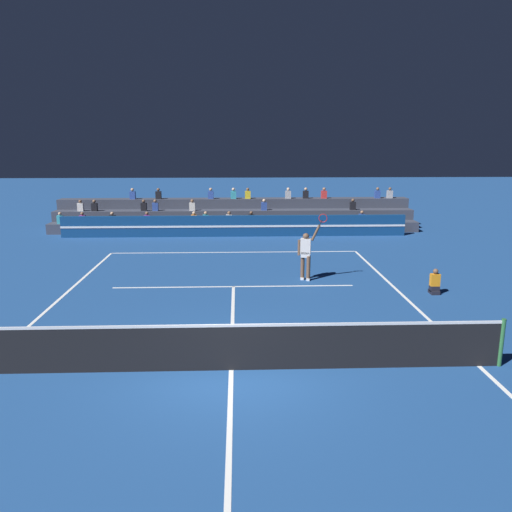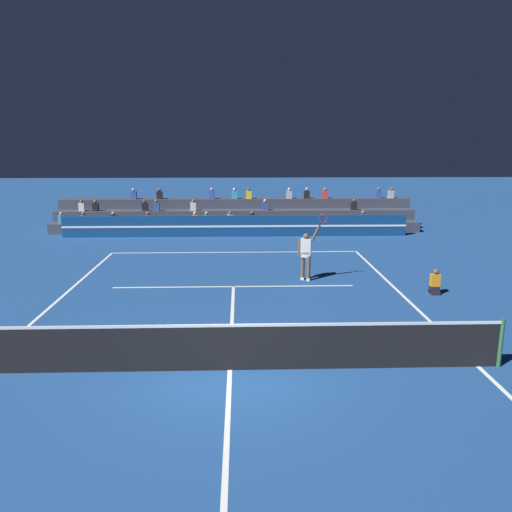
% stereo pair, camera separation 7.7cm
% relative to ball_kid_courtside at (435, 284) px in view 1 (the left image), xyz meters
% --- Properties ---
extents(ground_plane, '(120.00, 120.00, 0.00)m').
position_rel_ball_kid_courtside_xyz_m(ground_plane, '(-6.58, -5.38, -0.33)').
color(ground_plane, navy).
extents(court_lines, '(11.10, 23.90, 0.01)m').
position_rel_ball_kid_courtside_xyz_m(court_lines, '(-6.58, -5.38, -0.33)').
color(court_lines, white).
rests_on(court_lines, ground).
extents(tennis_net, '(12.00, 0.10, 1.10)m').
position_rel_ball_kid_courtside_xyz_m(tennis_net, '(-6.58, -5.38, 0.21)').
color(tennis_net, '#2D6B38').
rests_on(tennis_net, ground).
extents(sponsor_banner_wall, '(18.00, 0.26, 1.10)m').
position_rel_ball_kid_courtside_xyz_m(sponsor_banner_wall, '(-6.58, 10.43, 0.22)').
color(sponsor_banner_wall, navy).
rests_on(sponsor_banner_wall, ground).
extents(bleacher_stand, '(20.21, 2.85, 2.28)m').
position_rel_ball_kid_courtside_xyz_m(bleacher_stand, '(-6.59, 12.96, 0.32)').
color(bleacher_stand, '#383D4C').
rests_on(bleacher_stand, ground).
extents(ball_kid_courtside, '(0.30, 0.36, 0.84)m').
position_rel_ball_kid_courtside_xyz_m(ball_kid_courtside, '(0.00, 0.00, 0.00)').
color(ball_kid_courtside, black).
rests_on(ball_kid_courtside, ground).
extents(tennis_player, '(1.04, 0.42, 2.47)m').
position_rel_ball_kid_courtside_xyz_m(tennis_player, '(-3.99, 1.82, 0.66)').
color(tennis_player, brown).
rests_on(tennis_player, ground).
extents(tennis_ball, '(0.07, 0.07, 0.07)m').
position_rel_ball_kid_courtside_xyz_m(tennis_ball, '(-7.58, -4.40, -0.30)').
color(tennis_ball, '#C6DB33').
rests_on(tennis_ball, ground).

